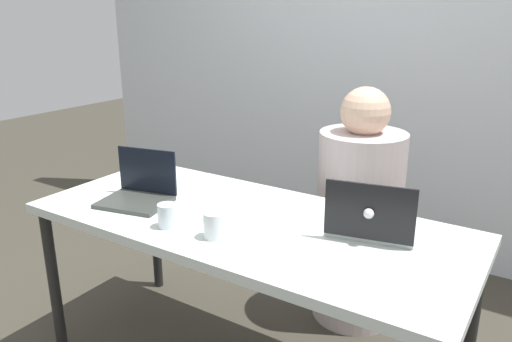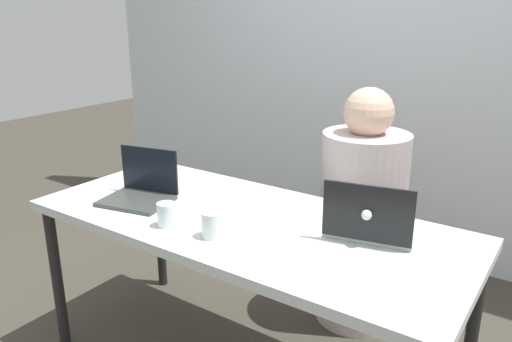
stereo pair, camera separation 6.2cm
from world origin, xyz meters
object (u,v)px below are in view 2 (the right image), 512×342
at_px(person_at_center, 361,222).
at_px(laptop_front_left, 141,190).
at_px(water_glass_center, 213,226).
at_px(laptop_back_right, 370,224).
at_px(water_glass_left, 166,216).

bearing_deg(person_at_center, laptop_front_left, 33.65).
bearing_deg(water_glass_center, laptop_front_left, 166.93).
xyz_separation_m(laptop_back_right, water_glass_left, (-0.69, -0.35, -0.01)).
relative_size(laptop_back_right, water_glass_center, 3.67).
bearing_deg(person_at_center, water_glass_left, 51.37).
height_order(laptop_back_right, water_glass_center, laptop_back_right).
xyz_separation_m(laptop_front_left, water_glass_center, (0.50, -0.12, -0.01)).
height_order(laptop_front_left, water_glass_center, laptop_front_left).
bearing_deg(laptop_front_left, laptop_back_right, 0.31).
distance_m(laptop_front_left, water_glass_left, 0.32).
bearing_deg(person_at_center, laptop_back_right, 101.18).
relative_size(person_at_center, laptop_front_left, 3.69).
height_order(laptop_front_left, water_glass_left, laptop_front_left).
relative_size(person_at_center, water_glass_center, 12.32).
bearing_deg(water_glass_left, water_glass_center, 6.30).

